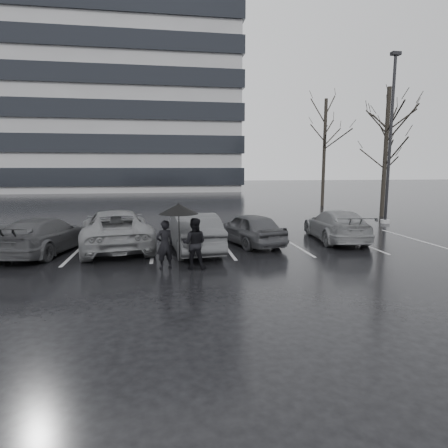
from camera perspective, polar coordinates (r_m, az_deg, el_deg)
ground at (r=12.51m, az=-0.86°, el=-5.70°), size 160.00×160.00×0.00m
office_building at (r=64.35m, az=-28.53°, el=17.61°), size 61.00×26.00×29.00m
car_main at (r=15.13m, az=3.86°, el=-0.71°), size 2.59×4.09×1.30m
car_west_a at (r=13.94m, az=-4.70°, el=-1.21°), size 1.96×4.51×1.44m
car_west_b at (r=14.94m, az=-16.12°, el=-0.77°), size 3.29×5.70×1.49m
car_west_c at (r=15.03m, az=-25.72°, el=-1.58°), size 2.77×4.81×1.31m
car_east at (r=16.66m, az=16.70°, el=-0.18°), size 2.29×4.67×1.31m
pedestrian_left at (r=11.62m, az=-9.02°, el=-3.10°), size 0.64×0.53×1.51m
pedestrian_right at (r=11.50m, az=-4.56°, el=-2.97°), size 0.88×0.75×1.58m
umbrella at (r=11.38m, az=-6.92°, el=2.29°), size 1.20×1.20×2.03m
lamp_post at (r=22.73m, az=23.94°, el=10.61°), size 0.50×0.50×9.14m
stall_stripes at (r=14.85m, az=-5.27°, el=-3.44°), size 19.72×5.00×0.00m
tree_east at (r=25.93m, az=23.38°, el=9.89°), size 0.26×0.26×8.00m
tree_ne at (r=30.63m, az=23.33°, el=8.64°), size 0.26×0.26×7.00m
tree_north at (r=31.68m, az=15.02°, el=10.37°), size 0.26×0.26×8.50m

